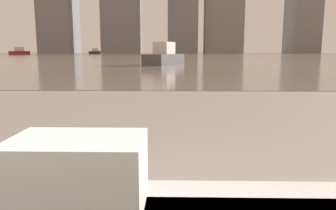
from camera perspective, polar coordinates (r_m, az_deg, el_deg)
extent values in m
cube|color=white|center=(0.78, -15.18, -15.55)|extent=(0.29, 0.19, 0.04)
cube|color=white|center=(0.76, -15.31, -12.83)|extent=(0.29, 0.19, 0.04)
cube|color=white|center=(0.75, -15.45, -9.99)|extent=(0.29, 0.19, 0.04)
cube|color=white|center=(0.74, -15.58, -7.06)|extent=(0.29, 0.19, 0.04)
cube|color=gray|center=(61.88, 1.23, 8.68)|extent=(180.00, 110.00, 0.01)
cube|color=#4C4C51|center=(19.76, -0.66, 7.94)|extent=(2.47, 3.78, 0.63)
cube|color=silver|center=(19.76, -0.66, 9.89)|extent=(1.33, 1.58, 0.72)
cube|color=maroon|center=(77.20, -24.45, 8.28)|extent=(3.30, 4.32, 0.73)
cube|color=silver|center=(77.20, -24.49, 8.86)|extent=(1.68, 1.87, 0.83)
cube|color=#2D2D33|center=(85.20, -12.56, 8.91)|extent=(2.54, 4.04, 0.67)
cube|color=silver|center=(85.20, -12.57, 9.39)|extent=(1.39, 1.67, 0.76)
cube|color=slate|center=(118.49, 2.56, 15.18)|extent=(10.15, 12.29, 25.32)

